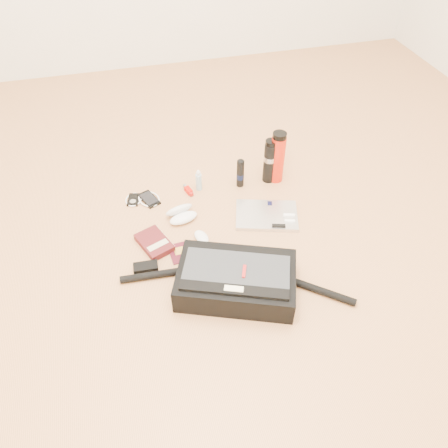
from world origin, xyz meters
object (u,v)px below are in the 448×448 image
object	(u,v)px
messenger_bag	(235,280)
laptop	(267,215)
book	(155,243)
thermos_red	(277,157)
thermos_black	(270,161)

from	to	relation	value
messenger_bag	laptop	bearing A→B (deg)	76.62
book	laptop	bearing A→B (deg)	-16.90
messenger_bag	book	xyz separation A→B (m)	(-0.29, 0.34, -0.05)
thermos_red	laptop	bearing A→B (deg)	-117.39
messenger_bag	book	world-z (taller)	messenger_bag
messenger_bag	thermos_black	xyz separation A→B (m)	(0.37, 0.66, 0.06)
laptop	thermos_black	size ratio (longest dim) A/B	1.40
messenger_bag	thermos_black	size ratio (longest dim) A/B	3.72
book	thermos_black	size ratio (longest dim) A/B	0.84
laptop	book	bearing A→B (deg)	-158.13
laptop	book	world-z (taller)	book
book	thermos_black	bearing A→B (deg)	4.30
laptop	thermos_red	distance (m)	0.33
thermos_black	laptop	bearing A→B (deg)	-110.19
laptop	thermos_black	world-z (taller)	thermos_black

